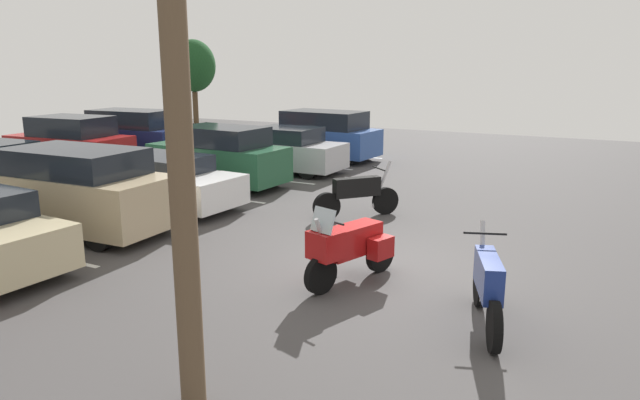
# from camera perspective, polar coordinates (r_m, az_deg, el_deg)

# --- Properties ---
(ground) EXTENTS (44.00, 44.00, 0.10)m
(ground) POSITION_cam_1_polar(r_m,az_deg,el_deg) (10.78, 5.39, -6.82)
(ground) COLOR #423F3F
(motorcycle_touring) EXTENTS (2.05, 1.12, 1.42)m
(motorcycle_touring) POSITION_cam_1_polar(r_m,az_deg,el_deg) (9.75, 2.83, -4.51)
(motorcycle_touring) COLOR black
(motorcycle_touring) RESTS_ON ground
(motorcycle_second) EXTENTS (2.09, 0.90, 1.33)m
(motorcycle_second) POSITION_cam_1_polar(r_m,az_deg,el_deg) (8.55, 16.12, -8.13)
(motorcycle_second) COLOR black
(motorcycle_second) RESTS_ON ground
(motorcycle_third) EXTENTS (1.78, 1.55, 1.33)m
(motorcycle_third) POSITION_cam_1_polar(r_m,az_deg,el_deg) (13.99, 3.69, 0.59)
(motorcycle_third) COLOR black
(motorcycle_third) RESTS_ON ground
(parking_stripes) EXTENTS (25.49, 4.64, 0.01)m
(parking_stripes) POSITION_cam_1_polar(r_m,az_deg,el_deg) (14.02, -23.03, -2.86)
(parking_stripes) COLOR silver
(parking_stripes) RESTS_ON ground
(car_tan) EXTENTS (2.04, 4.78, 1.86)m
(car_tan) POSITION_cam_1_polar(r_m,az_deg,el_deg) (13.87, -23.19, 0.90)
(car_tan) COLOR tan
(car_tan) RESTS_ON ground
(car_white) EXTENTS (2.07, 4.72, 1.37)m
(car_white) POSITION_cam_1_polar(r_m,az_deg,el_deg) (15.53, -15.57, 1.78)
(car_white) COLOR white
(car_white) RESTS_ON ground
(car_green) EXTENTS (2.01, 4.37, 1.81)m
(car_green) POSITION_cam_1_polar(r_m,az_deg,el_deg) (17.80, -9.89, 4.21)
(car_green) COLOR #235638
(car_green) RESTS_ON ground
(car_silver) EXTENTS (1.86, 4.45, 1.53)m
(car_silver) POSITION_cam_1_polar(r_m,az_deg,el_deg) (19.99, -3.74, 4.89)
(car_silver) COLOR #B7B7BC
(car_silver) RESTS_ON ground
(car_blue) EXTENTS (2.22, 4.60, 1.87)m
(car_blue) POSITION_cam_1_polar(r_m,az_deg,el_deg) (22.58, 0.15, 6.39)
(car_blue) COLOR #2D519E
(car_blue) RESTS_ON ground
(car_far_red) EXTENTS (2.10, 4.35, 1.91)m
(car_far_red) POSITION_cam_1_polar(r_m,az_deg,el_deg) (21.63, -23.30, 5.00)
(car_far_red) COLOR maroon
(car_far_red) RESTS_ON ground
(car_far_navy) EXTENTS (2.09, 4.66, 1.92)m
(car_far_navy) POSITION_cam_1_polar(r_m,az_deg,el_deg) (23.56, -18.14, 6.06)
(car_far_navy) COLOR navy
(car_far_navy) RESTS_ON ground
(utility_pole) EXTENTS (0.49, 1.79, 8.01)m
(utility_pole) POSITION_cam_1_polar(r_m,az_deg,el_deg) (5.90, -14.32, 17.81)
(utility_pole) COLOR brown
(utility_pole) RESTS_ON ground
(tree_rear) EXTENTS (2.67, 2.67, 5.07)m
(tree_rear) POSITION_cam_1_polar(r_m,az_deg,el_deg) (37.17, -12.32, 12.73)
(tree_rear) COLOR #4C3823
(tree_rear) RESTS_ON ground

